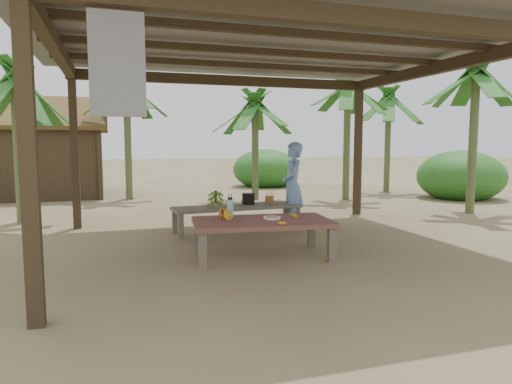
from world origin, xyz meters
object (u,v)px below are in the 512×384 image
object	(u,v)px
bench	(237,209)
work_table	(262,225)
ripe_banana_bunch	(222,214)
water_flask	(230,208)
cooking_pot	(248,199)
plate	(272,218)
woman	(293,186)

from	to	relation	value
bench	work_table	bearing A→B (deg)	-99.26
ripe_banana_bunch	water_flask	distance (m)	0.21
work_table	cooking_pot	bearing A→B (deg)	85.31
bench	plate	size ratio (longest dim) A/B	9.77
work_table	plate	size ratio (longest dim) A/B	8.28
work_table	cooking_pot	xyz separation A→B (m)	(0.38, 1.91, 0.11)
bench	water_flask	world-z (taller)	water_flask
bench	cooking_pot	xyz separation A→B (m)	(0.23, 0.12, 0.15)
work_table	plate	xyz separation A→B (m)	(0.14, 0.00, 0.08)
cooking_pot	woman	xyz separation A→B (m)	(0.77, -0.14, 0.22)
ripe_banana_bunch	plate	distance (m)	0.67
work_table	ripe_banana_bunch	distance (m)	0.55
ripe_banana_bunch	cooking_pot	bearing A→B (deg)	63.27
bench	ripe_banana_bunch	xyz separation A→B (m)	(-0.64, -1.62, 0.18)
work_table	bench	distance (m)	1.80
plate	water_flask	bearing A→B (deg)	147.97
work_table	plate	distance (m)	0.16
woman	bench	bearing A→B (deg)	-72.66
water_flask	plate	bearing A→B (deg)	-32.03
plate	bench	bearing A→B (deg)	89.94
cooking_pot	woman	size ratio (longest dim) A/B	0.14
work_table	cooking_pot	distance (m)	1.95
cooking_pot	woman	distance (m)	0.81
ripe_banana_bunch	woman	xyz separation A→B (m)	(1.65, 1.60, 0.19)
work_table	ripe_banana_bunch	size ratio (longest dim) A/B	7.40
bench	plate	world-z (taller)	plate
ripe_banana_bunch	plate	xyz separation A→B (m)	(0.64, -0.17, -0.06)
bench	cooking_pot	distance (m)	0.30
plate	ripe_banana_bunch	bearing A→B (deg)	165.45
water_flask	woman	bearing A→B (deg)	44.20
plate	water_flask	world-z (taller)	water_flask
ripe_banana_bunch	water_flask	xyz separation A→B (m)	(0.15, 0.14, 0.06)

